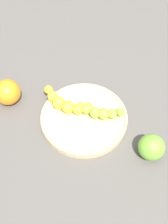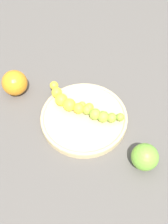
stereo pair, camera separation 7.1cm
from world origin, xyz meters
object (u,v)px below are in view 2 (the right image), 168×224
Objects in this scene: fruit_bowl at (84,117)px; apple_green at (145,156)px; banana_yellow at (67,101)px; banana_green at (100,114)px; orange_fruit at (15,83)px.

fruit_bowl is 3.58× the size of apple_green.
fruit_bowl is at bearing -179.12° from apple_green.
banana_yellow reaches higher than fruit_bowl.
banana_green is 0.17m from apple_green.
fruit_bowl is at bearing 14.37° from orange_fruit.
apple_green is (0.20, 0.00, 0.02)m from fruit_bowl.
fruit_bowl is 0.05m from banana_green.
banana_green is (0.04, 0.02, 0.02)m from fruit_bowl.
apple_green reaches higher than banana_green.
fruit_bowl is 1.94× the size of banana_green.
banana_green is 1.85× the size of apple_green.
orange_fruit reaches higher than banana_yellow.
orange_fruit reaches higher than banana_green.
banana_yellow is (-0.06, -0.00, 0.03)m from fruit_bowl.
banana_yellow is 1.26× the size of banana_green.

